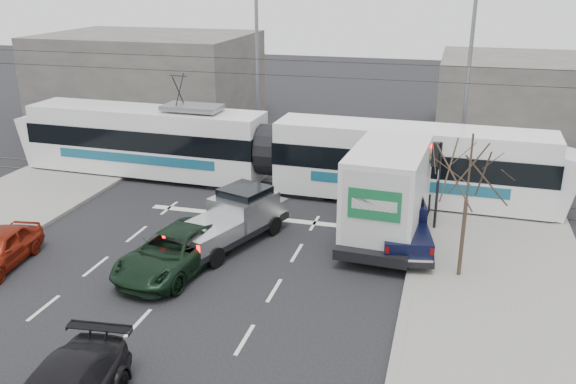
% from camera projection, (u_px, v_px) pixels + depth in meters
% --- Properties ---
extents(ground, '(120.00, 120.00, 0.00)m').
position_uv_depth(ground, '(226.00, 284.00, 20.67)').
color(ground, black).
rests_on(ground, ground).
extents(sidewalk_right, '(6.00, 60.00, 0.15)m').
position_uv_depth(sidewalk_right, '(505.00, 319.00, 18.42)').
color(sidewalk_right, gray).
rests_on(sidewalk_right, ground).
extents(rails, '(60.00, 1.60, 0.03)m').
position_uv_depth(rails, '(299.00, 189.00, 29.75)').
color(rails, '#33302D').
rests_on(rails, ground).
extents(building_left, '(14.00, 10.00, 6.00)m').
position_uv_depth(building_left, '(150.00, 77.00, 43.09)').
color(building_left, slate).
rests_on(building_left, ground).
extents(building_right, '(12.00, 10.00, 5.00)m').
position_uv_depth(building_right, '(537.00, 98.00, 38.64)').
color(building_right, slate).
rests_on(building_right, ground).
extents(bare_tree, '(2.40, 2.40, 5.00)m').
position_uv_depth(bare_tree, '(469.00, 174.00, 19.77)').
color(bare_tree, '#47382B').
rests_on(bare_tree, ground).
extents(traffic_signal, '(0.44, 0.44, 3.60)m').
position_uv_depth(traffic_signal, '(436.00, 167.00, 24.04)').
color(traffic_signal, black).
rests_on(traffic_signal, ground).
extents(street_lamp_near, '(2.38, 0.25, 9.00)m').
position_uv_depth(street_lamp_near, '(464.00, 78.00, 29.84)').
color(street_lamp_near, slate).
rests_on(street_lamp_near, ground).
extents(street_lamp_far, '(2.38, 0.25, 9.00)m').
position_uv_depth(street_lamp_far, '(254.00, 64.00, 34.50)').
color(street_lamp_far, slate).
rests_on(street_lamp_far, ground).
extents(catenary, '(60.00, 0.20, 7.00)m').
position_uv_depth(catenary, '(299.00, 111.00, 28.44)').
color(catenary, black).
rests_on(catenary, ground).
extents(tram, '(25.83, 3.43, 5.26)m').
position_uv_depth(tram, '(269.00, 151.00, 29.35)').
color(tram, white).
rests_on(tram, ground).
extents(silver_pickup, '(3.64, 5.88, 2.02)m').
position_uv_depth(silver_pickup, '(234.00, 217.00, 23.64)').
color(silver_pickup, black).
rests_on(silver_pickup, ground).
extents(box_truck, '(3.14, 7.83, 3.83)m').
position_uv_depth(box_truck, '(390.00, 191.00, 23.91)').
color(box_truck, black).
rests_on(box_truck, ground).
extents(navy_pickup, '(2.57, 4.96, 1.99)m').
position_uv_depth(navy_pickup, '(403.00, 223.00, 23.17)').
color(navy_pickup, black).
rests_on(navy_pickup, ground).
extents(green_car, '(3.14, 5.47, 1.44)m').
position_uv_depth(green_car, '(174.00, 252.00, 21.41)').
color(green_car, black).
rests_on(green_car, ground).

